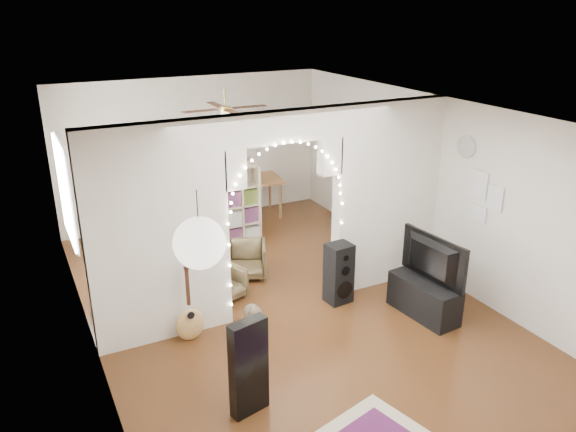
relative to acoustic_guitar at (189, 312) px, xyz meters
name	(u,v)px	position (x,y,z in m)	size (l,w,h in m)	color
floor	(284,304)	(1.42, 0.25, -0.40)	(7.50, 7.50, 0.00)	black
ceiling	(283,110)	(1.42, 0.25, 2.30)	(5.00, 7.50, 0.02)	white
wall_back	(193,150)	(1.42, 4.00, 0.95)	(5.00, 0.02, 2.70)	silver
wall_front	(508,372)	(1.42, -3.50, 0.95)	(5.00, 0.02, 2.70)	silver
wall_left	(83,250)	(-1.08, 0.25, 0.95)	(0.02, 7.50, 2.70)	silver
wall_right	(433,187)	(3.92, 0.25, 0.95)	(0.02, 7.50, 2.70)	silver
divider_wall	(284,208)	(1.42, 0.25, 1.03)	(5.00, 0.20, 2.70)	silver
fairy_lights	(288,202)	(1.42, 0.12, 1.15)	(1.64, 0.04, 1.60)	#FFEABF
window	(64,191)	(-1.05, 2.05, 1.10)	(0.04, 1.20, 1.40)	white
wall_clock	(467,147)	(3.90, -0.35, 1.70)	(0.31, 0.31, 0.03)	white
picture_frames	(483,197)	(3.90, -0.75, 1.10)	(0.02, 0.50, 0.70)	white
paper_lantern	(200,243)	(-0.48, -2.15, 1.85)	(0.40, 0.40, 0.40)	white
ceiling_fan	(225,109)	(1.42, 2.25, 2.00)	(1.10, 1.10, 0.30)	#AC9439
guitar_case	(249,367)	(0.14, -1.53, 0.13)	(0.40, 0.13, 1.06)	black
acoustic_guitar	(189,312)	(0.00, 0.00, 0.00)	(0.37, 0.16, 0.91)	#B38547
tabby_cat	(253,314)	(0.84, -0.02, -0.25)	(0.34, 0.54, 0.36)	brown
floor_speaker	(339,273)	(2.14, 0.00, 0.03)	(0.36, 0.33, 0.86)	black
media_console	(424,298)	(2.96, -0.83, -0.15)	(0.40, 1.00, 0.50)	black
tv	(428,260)	(2.96, -0.83, 0.41)	(1.07, 0.14, 0.62)	black
bookcase	(222,208)	(1.41, 2.57, 0.29)	(1.32, 0.33, 1.36)	beige
dining_table	(249,183)	(2.38, 3.65, 0.29)	(1.29, 0.94, 0.76)	brown
flower_vase	(249,174)	(2.38, 3.65, 0.46)	(0.18, 0.18, 0.19)	silver
dining_chair_left	(224,283)	(0.75, 0.81, -0.16)	(0.50, 0.51, 0.47)	#4A3D25
dining_chair_right	(247,260)	(1.31, 1.30, -0.13)	(0.57, 0.59, 0.53)	#4A3D25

